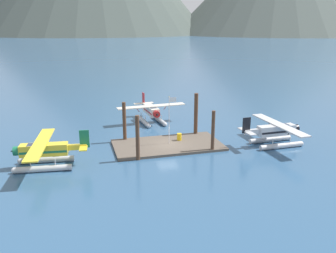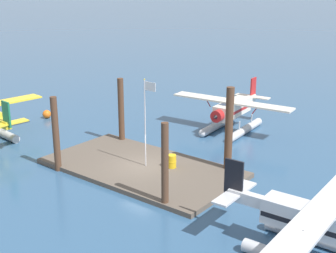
{
  "view_description": "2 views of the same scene",
  "coord_description": "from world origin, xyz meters",
  "px_view_note": "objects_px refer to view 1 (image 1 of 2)",
  "views": [
    {
      "loc": [
        -10.73,
        -39.47,
        14.5
      ],
      "look_at": [
        0.32,
        1.01,
        2.21
      ],
      "focal_mm": 37.73,
      "sensor_mm": 36.0,
      "label": 1
    },
    {
      "loc": [
        19.08,
        -21.61,
        12.09
      ],
      "look_at": [
        0.36,
        2.45,
        2.5
      ],
      "focal_mm": 49.58,
      "sensor_mm": 36.0,
      "label": 2
    }
  ],
  "objects_px": {
    "seaplane_cream_bow_centre": "(151,112)",
    "fuel_drum": "(179,137)",
    "mooring_buoy": "(41,144)",
    "seaplane_yellow_port_aft": "(44,153)",
    "flagpole": "(170,114)",
    "seaplane_silver_stbd_aft": "(276,133)"
  },
  "relations": [
    {
      "from": "seaplane_cream_bow_centre",
      "to": "fuel_drum",
      "type": "bearing_deg",
      "value": -82.23
    },
    {
      "from": "mooring_buoy",
      "to": "seaplane_cream_bow_centre",
      "type": "height_order",
      "value": "seaplane_cream_bow_centre"
    },
    {
      "from": "seaplane_yellow_port_aft",
      "to": "seaplane_cream_bow_centre",
      "type": "distance_m",
      "value": 20.18
    },
    {
      "from": "flagpole",
      "to": "fuel_drum",
      "type": "height_order",
      "value": "flagpole"
    },
    {
      "from": "flagpole",
      "to": "mooring_buoy",
      "type": "distance_m",
      "value": 16.14
    },
    {
      "from": "mooring_buoy",
      "to": "flagpole",
      "type": "bearing_deg",
      "value": -13.68
    },
    {
      "from": "mooring_buoy",
      "to": "seaplane_silver_stbd_aft",
      "type": "relative_size",
      "value": 0.07
    },
    {
      "from": "fuel_drum",
      "to": "seaplane_silver_stbd_aft",
      "type": "xyz_separation_m",
      "value": [
        11.21,
        -4.09,
        0.84
      ]
    },
    {
      "from": "flagpole",
      "to": "seaplane_silver_stbd_aft",
      "type": "distance_m",
      "value": 13.29
    },
    {
      "from": "fuel_drum",
      "to": "seaplane_silver_stbd_aft",
      "type": "height_order",
      "value": "seaplane_silver_stbd_aft"
    },
    {
      "from": "seaplane_silver_stbd_aft",
      "to": "seaplane_yellow_port_aft",
      "type": "bearing_deg",
      "value": 179.64
    },
    {
      "from": "mooring_buoy",
      "to": "seaplane_yellow_port_aft",
      "type": "xyz_separation_m",
      "value": [
        0.81,
        -6.82,
        1.19
      ]
    },
    {
      "from": "flagpole",
      "to": "seaplane_yellow_port_aft",
      "type": "bearing_deg",
      "value": -167.9
    },
    {
      "from": "seaplane_cream_bow_centre",
      "to": "seaplane_silver_stbd_aft",
      "type": "height_order",
      "value": "same"
    },
    {
      "from": "seaplane_silver_stbd_aft",
      "to": "seaplane_cream_bow_centre",
      "type": "bearing_deg",
      "value": 131.62
    },
    {
      "from": "seaplane_yellow_port_aft",
      "to": "flagpole",
      "type": "bearing_deg",
      "value": 12.1
    },
    {
      "from": "fuel_drum",
      "to": "mooring_buoy",
      "type": "distance_m",
      "value": 16.98
    },
    {
      "from": "seaplane_cream_bow_centre",
      "to": "seaplane_yellow_port_aft",
      "type": "bearing_deg",
      "value": -136.1
    },
    {
      "from": "fuel_drum",
      "to": "seaplane_cream_bow_centre",
      "type": "xyz_separation_m",
      "value": [
        -1.37,
        10.08,
        0.84
      ]
    },
    {
      "from": "flagpole",
      "to": "mooring_buoy",
      "type": "bearing_deg",
      "value": 166.32
    },
    {
      "from": "seaplane_yellow_port_aft",
      "to": "seaplane_silver_stbd_aft",
      "type": "height_order",
      "value": "same"
    },
    {
      "from": "seaplane_yellow_port_aft",
      "to": "seaplane_cream_bow_centre",
      "type": "xyz_separation_m",
      "value": [
        14.54,
        13.99,
        0.0
      ]
    }
  ]
}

